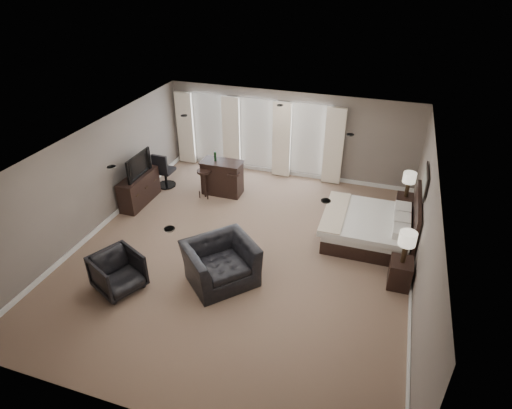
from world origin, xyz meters
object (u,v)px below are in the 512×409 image
(lamp_far, at_px, (408,185))
(dresser, at_px, (139,189))
(nightstand_near, at_px, (400,273))
(nightstand_far, at_px, (404,205))
(lamp_near, at_px, (406,247))
(bar_stool_left, at_px, (205,184))
(tv, at_px, (137,173))
(bed, at_px, (365,216))
(bar_counter, at_px, (222,177))
(desk_chair, at_px, (165,169))
(armchair_far, at_px, (118,271))
(bar_stool_right, at_px, (234,185))
(armchair_near, at_px, (220,257))

(lamp_far, relative_size, dresser, 0.47)
(nightstand_near, xyz_separation_m, nightstand_far, (0.00, 2.90, -0.02))
(nightstand_far, height_order, lamp_near, lamp_near)
(bar_stool_left, bearing_deg, nightstand_far, 7.88)
(nightstand_near, relative_size, lamp_far, 0.89)
(lamp_near, xyz_separation_m, tv, (-6.92, 1.30, -0.05))
(dresser, xyz_separation_m, tv, (0.00, 0.00, 0.49))
(tv, bearing_deg, bar_stool_left, -61.44)
(lamp_far, bearing_deg, bed, -121.54)
(lamp_far, distance_m, bar_counter, 4.99)
(lamp_far, xyz_separation_m, bar_counter, (-4.96, -0.39, -0.40))
(desk_chair, bearing_deg, lamp_far, -174.17)
(lamp_near, xyz_separation_m, armchair_far, (-5.46, -1.91, -0.51))
(tv, xyz_separation_m, bar_counter, (1.96, 1.20, -0.40))
(lamp_near, distance_m, bar_stool_right, 5.16)
(armchair_far, bearing_deg, bed, -28.01)
(lamp_far, height_order, bar_stool_right, lamp_far)
(nightstand_far, height_order, tv, tv)
(nightstand_far, distance_m, bar_stool_right, 4.59)
(bed, distance_m, dresser, 6.04)
(lamp_far, xyz_separation_m, desk_chair, (-6.71, -0.51, -0.35))
(desk_chair, bearing_deg, nightstand_near, 161.88)
(armchair_near, height_order, bar_stool_left, armchair_near)
(bed, xyz_separation_m, nightstand_near, (0.89, -1.45, -0.35))
(lamp_far, bearing_deg, lamp_near, -90.00)
(bed, height_order, desk_chair, bed)
(armchair_far, height_order, bar_stool_left, armchair_far)
(lamp_far, bearing_deg, armchair_near, -132.36)
(bed, xyz_separation_m, lamp_near, (0.89, -1.45, 0.31))
(lamp_near, height_order, tv, lamp_near)
(nightstand_far, xyz_separation_m, lamp_far, (0.00, 0.00, 0.62))
(bar_stool_left, xyz_separation_m, bar_stool_right, (0.79, 0.20, -0.02))
(armchair_near, height_order, bar_counter, armchair_near)
(lamp_near, relative_size, bar_stool_left, 0.86)
(dresser, height_order, armchair_far, armchair_far)
(bar_counter, bearing_deg, bar_stool_right, -20.80)
(nightstand_near, bearing_deg, lamp_far, 90.00)
(nightstand_near, height_order, bar_stool_right, bar_stool_right)
(nightstand_far, relative_size, lamp_near, 0.78)
(bed, relative_size, armchair_near, 1.48)
(lamp_far, bearing_deg, bar_stool_left, -172.12)
(lamp_near, xyz_separation_m, bar_counter, (-4.96, 2.51, -0.46))
(lamp_far, relative_size, tv, 0.61)
(nightstand_near, distance_m, bar_counter, 5.56)
(bed, bearing_deg, bar_stool_right, 166.13)
(armchair_near, bearing_deg, lamp_far, 0.68)
(armchair_near, xyz_separation_m, bar_stool_right, (-0.99, 3.37, -0.21))
(lamp_far, distance_m, tv, 7.10)
(tv, height_order, bar_stool_right, tv)
(lamp_near, xyz_separation_m, dresser, (-6.92, 1.30, -0.54))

